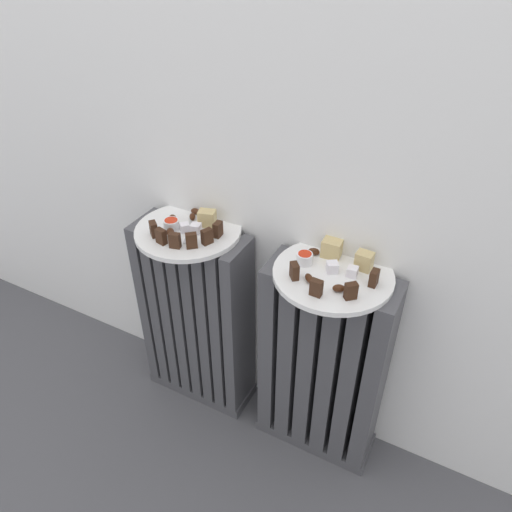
{
  "coord_description": "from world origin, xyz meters",
  "views": [
    {
      "loc": [
        0.43,
        -0.54,
        1.23
      ],
      "look_at": [
        0.0,
        0.28,
        0.57
      ],
      "focal_mm": 34.09,
      "sensor_mm": 36.0,
      "label": 1
    }
  ],
  "objects_px": {
    "jam_bowl_left": "(171,224)",
    "jam_bowl_right": "(305,258)",
    "plate_left": "(188,231)",
    "fork": "(190,231)",
    "radiator_right": "(322,367)",
    "radiator_left": "(197,319)",
    "plate_right": "(333,274)"
  },
  "relations": [
    {
      "from": "radiator_right",
      "to": "jam_bowl_right",
      "type": "xyz_separation_m",
      "value": [
        -0.07,
        0.0,
        0.32
      ]
    },
    {
      "from": "radiator_left",
      "to": "jam_bowl_right",
      "type": "xyz_separation_m",
      "value": [
        0.31,
        0.0,
        0.32
      ]
    },
    {
      "from": "plate_left",
      "to": "plate_right",
      "type": "bearing_deg",
      "value": 0.0
    },
    {
      "from": "radiator_right",
      "to": "plate_left",
      "type": "distance_m",
      "value": 0.48
    },
    {
      "from": "jam_bowl_left",
      "to": "fork",
      "type": "xyz_separation_m",
      "value": [
        0.05,
        0.01,
        -0.01
      ]
    },
    {
      "from": "radiator_right",
      "to": "fork",
      "type": "distance_m",
      "value": 0.48
    },
    {
      "from": "radiator_right",
      "to": "jam_bowl_right",
      "type": "bearing_deg",
      "value": 178.72
    },
    {
      "from": "plate_right",
      "to": "jam_bowl_right",
      "type": "distance_m",
      "value": 0.07
    },
    {
      "from": "fork",
      "to": "radiator_right",
      "type": "bearing_deg",
      "value": 1.16
    },
    {
      "from": "radiator_right",
      "to": "jam_bowl_right",
      "type": "relative_size",
      "value": 15.85
    },
    {
      "from": "plate_right",
      "to": "jam_bowl_left",
      "type": "bearing_deg",
      "value": -177.61
    },
    {
      "from": "jam_bowl_right",
      "to": "jam_bowl_left",
      "type": "bearing_deg",
      "value": -176.88
    },
    {
      "from": "radiator_left",
      "to": "jam_bowl_right",
      "type": "bearing_deg",
      "value": 0.28
    },
    {
      "from": "radiator_left",
      "to": "jam_bowl_right",
      "type": "height_order",
      "value": "jam_bowl_right"
    },
    {
      "from": "plate_left",
      "to": "fork",
      "type": "height_order",
      "value": "fork"
    },
    {
      "from": "jam_bowl_right",
      "to": "fork",
      "type": "bearing_deg",
      "value": -178.28
    },
    {
      "from": "plate_right",
      "to": "plate_left",
      "type": "bearing_deg",
      "value": 180.0
    },
    {
      "from": "radiator_left",
      "to": "jam_bowl_right",
      "type": "distance_m",
      "value": 0.45
    },
    {
      "from": "plate_left",
      "to": "fork",
      "type": "xyz_separation_m",
      "value": [
        0.01,
        -0.01,
        0.01
      ]
    },
    {
      "from": "radiator_right",
      "to": "jam_bowl_left",
      "type": "relative_size",
      "value": 14.82
    },
    {
      "from": "plate_left",
      "to": "jam_bowl_left",
      "type": "xyz_separation_m",
      "value": [
        -0.04,
        -0.02,
        0.02
      ]
    },
    {
      "from": "jam_bowl_left",
      "to": "jam_bowl_right",
      "type": "height_order",
      "value": "jam_bowl_right"
    },
    {
      "from": "radiator_left",
      "to": "plate_left",
      "type": "bearing_deg",
      "value": 135.0
    },
    {
      "from": "radiator_left",
      "to": "fork",
      "type": "bearing_deg",
      "value": -34.21
    },
    {
      "from": "radiator_right",
      "to": "jam_bowl_left",
      "type": "bearing_deg",
      "value": -177.61
    },
    {
      "from": "plate_right",
      "to": "jam_bowl_right",
      "type": "xyz_separation_m",
      "value": [
        -0.07,
        0.0,
        0.02
      ]
    },
    {
      "from": "radiator_left",
      "to": "jam_bowl_left",
      "type": "relative_size",
      "value": 14.82
    },
    {
      "from": "plate_left",
      "to": "radiator_left",
      "type": "bearing_deg",
      "value": -45.0
    },
    {
      "from": "radiator_right",
      "to": "jam_bowl_right",
      "type": "distance_m",
      "value": 0.33
    },
    {
      "from": "radiator_left",
      "to": "plate_right",
      "type": "relative_size",
      "value": 2.17
    },
    {
      "from": "plate_right",
      "to": "jam_bowl_left",
      "type": "relative_size",
      "value": 6.82
    },
    {
      "from": "radiator_left",
      "to": "jam_bowl_right",
      "type": "relative_size",
      "value": 15.85
    }
  ]
}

